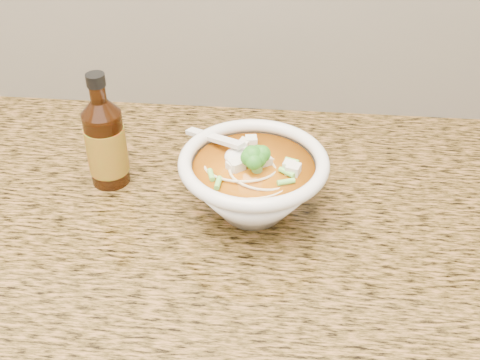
{
  "coord_description": "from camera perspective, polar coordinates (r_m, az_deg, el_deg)",
  "views": [
    {
      "loc": [
        0.32,
        0.96,
        1.5
      ],
      "look_at": [
        0.25,
        1.67,
        0.96
      ],
      "focal_mm": 45.0,
      "sensor_mm": 36.0,
      "label": 1
    }
  ],
  "objects": [
    {
      "name": "counter_slab",
      "position": [
        1.0,
        -14.51,
        -2.55
      ],
      "size": [
        4.0,
        0.68,
        0.04
      ],
      "primitive_type": "cube",
      "color": "brown",
      "rests_on": "cabinet"
    },
    {
      "name": "hot_sauce_bottle",
      "position": [
        0.97,
        -12.61,
        3.42
      ],
      "size": [
        0.07,
        0.07,
        0.19
      ],
      "rotation": [
        0.0,
        0.0,
        0.19
      ],
      "color": "#3A1907",
      "rests_on": "counter_slab"
    },
    {
      "name": "soup_bowl",
      "position": [
        0.9,
        1.26,
        -0.33
      ],
      "size": [
        0.23,
        0.22,
        0.12
      ],
      "rotation": [
        0.0,
        0.0,
        -0.13
      ],
      "color": "white",
      "rests_on": "counter_slab"
    }
  ]
}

